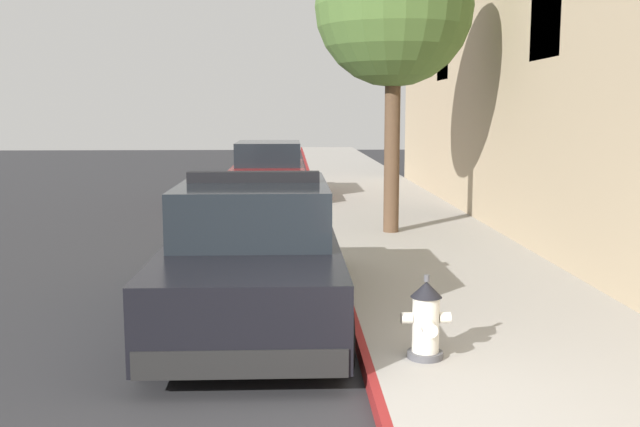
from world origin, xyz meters
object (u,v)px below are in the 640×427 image
(police_cruiser, at_px, (254,254))
(street_tree, at_px, (394,8))
(fire_hydrant, at_px, (426,320))
(parked_car_silver_ahead, at_px, (269,173))

(police_cruiser, relative_size, street_tree, 0.90)
(fire_hydrant, bearing_deg, parked_car_silver_ahead, 97.87)
(parked_car_silver_ahead, height_order, street_tree, street_tree)
(fire_hydrant, relative_size, street_tree, 0.14)
(street_tree, bearing_deg, police_cruiser, -114.46)
(parked_car_silver_ahead, bearing_deg, fire_hydrant, -82.13)
(fire_hydrant, xyz_separation_m, street_tree, (0.64, 6.85, 3.63))
(police_cruiser, height_order, parked_car_silver_ahead, police_cruiser)
(street_tree, bearing_deg, fire_hydrant, -95.32)
(police_cruiser, distance_m, street_tree, 6.41)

